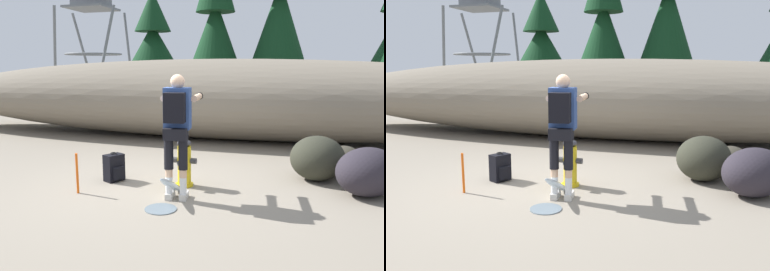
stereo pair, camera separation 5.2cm
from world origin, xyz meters
TOP-DOWN VIEW (x-y plane):
  - ground_plane at (0.00, 0.00)m, footprint 56.00×56.00m
  - dirt_embankment at (0.00, 4.46)m, footprint 17.61×3.20m
  - fire_hydrant at (0.28, 0.18)m, footprint 0.39×0.34m
  - hydrant_water_jet at (0.28, -0.51)m, footprint 0.42×1.15m
  - utility_worker at (0.34, -0.36)m, footprint 0.60×1.01m
  - spare_backpack at (-0.90, 0.13)m, footprint 0.36×0.36m
  - boulder_large at (2.95, 0.46)m, footprint 1.27×1.25m
  - boulder_mid at (2.27, 1.08)m, footprint 1.21×1.20m
  - boulder_small at (2.74, 1.57)m, footprint 0.62×0.75m
  - pine_tree_far_left at (-4.59, 11.34)m, footprint 2.52×2.52m
  - pine_tree_left at (-1.42, 9.95)m, footprint 2.38×2.38m
  - pine_tree_center at (1.02, 10.11)m, footprint 2.32×2.32m
  - survey_stake at (-1.13, -0.59)m, footprint 0.04×0.04m

SIDE VIEW (x-z plane):
  - ground_plane at x=0.00m, z-range -0.04..0.00m
  - hydrant_water_jet at x=0.28m, z-range -0.10..0.42m
  - spare_backpack at x=-0.90m, z-range -0.02..0.45m
  - boulder_small at x=2.74m, z-range 0.00..0.50m
  - survey_stake at x=-1.13m, z-range 0.00..0.60m
  - boulder_large at x=2.95m, z-range 0.00..0.71m
  - fire_hydrant at x=0.28m, z-range -0.03..0.75m
  - boulder_mid at x=2.27m, z-range 0.00..0.73m
  - dirt_embankment at x=0.00m, z-range 0.00..2.03m
  - utility_worker at x=0.34m, z-range 0.24..1.98m
  - pine_tree_far_left at x=-4.59m, z-range 0.47..5.66m
  - pine_tree_left at x=-1.42m, z-range 0.20..6.76m
  - pine_tree_center at x=1.02m, z-range 0.29..7.62m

